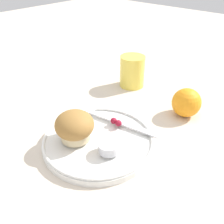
% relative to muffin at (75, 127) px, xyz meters
% --- Properties ---
extents(ground_plane, '(3.00, 3.00, 0.00)m').
position_rel_muffin_xyz_m(ground_plane, '(0.05, 0.06, -0.05)').
color(ground_plane, beige).
extents(plate, '(0.25, 0.25, 0.02)m').
position_rel_muffin_xyz_m(plate, '(0.03, 0.04, -0.04)').
color(plate, white).
rests_on(plate, ground_plane).
extents(muffin, '(0.08, 0.08, 0.07)m').
position_rel_muffin_xyz_m(muffin, '(0.00, 0.00, 0.00)').
color(muffin, beige).
rests_on(muffin, plate).
extents(cream_ramekin, '(0.04, 0.04, 0.02)m').
position_rel_muffin_xyz_m(cream_ramekin, '(0.08, 0.02, -0.02)').
color(cream_ramekin, silver).
rests_on(cream_ramekin, plate).
extents(berry_pair, '(0.03, 0.02, 0.02)m').
position_rel_muffin_xyz_m(berry_pair, '(0.03, 0.10, -0.02)').
color(berry_pair, maroon).
rests_on(berry_pair, plate).
extents(butter_knife, '(0.20, 0.05, 0.00)m').
position_rel_muffin_xyz_m(butter_knife, '(0.04, 0.11, -0.03)').
color(butter_knife, silver).
rests_on(butter_knife, plate).
extents(orange_fruit, '(0.07, 0.07, 0.07)m').
position_rel_muffin_xyz_m(orange_fruit, '(0.12, 0.27, -0.01)').
color(orange_fruit, orange).
rests_on(orange_fruit, ground_plane).
extents(juice_glass, '(0.08, 0.08, 0.10)m').
position_rel_muffin_xyz_m(juice_glass, '(-0.09, 0.31, -0.00)').
color(juice_glass, '#EAD14C').
rests_on(juice_glass, ground_plane).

